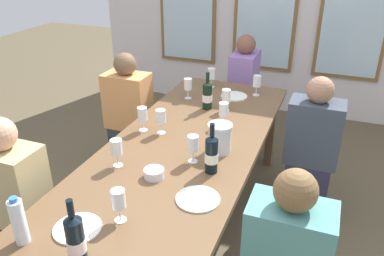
% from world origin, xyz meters
% --- Properties ---
extents(ground_plane, '(12.00, 12.00, 0.00)m').
position_xyz_m(ground_plane, '(0.00, 0.00, 0.00)').
color(ground_plane, brown).
extents(dining_table, '(0.95, 2.64, 0.74)m').
position_xyz_m(dining_table, '(0.00, 0.00, 0.68)').
color(dining_table, brown).
rests_on(dining_table, ground).
extents(white_plate_0, '(0.22, 0.22, 0.01)m').
position_xyz_m(white_plate_0, '(0.08, 0.98, 0.74)').
color(white_plate_0, white).
rests_on(white_plate_0, dining_table).
extents(white_plate_1, '(0.23, 0.23, 0.01)m').
position_xyz_m(white_plate_1, '(0.29, -0.48, 0.74)').
color(white_plate_1, white).
rests_on(white_plate_1, dining_table).
extents(white_plate_2, '(0.23, 0.23, 0.01)m').
position_xyz_m(white_plate_2, '(-0.15, -0.89, 0.74)').
color(white_plate_2, white).
rests_on(white_plate_2, dining_table).
extents(metal_pitcher, '(0.16, 0.16, 0.19)m').
position_xyz_m(metal_pitcher, '(0.25, 0.04, 0.84)').
color(metal_pitcher, silver).
rests_on(metal_pitcher, dining_table).
extents(wine_bottle_0, '(0.08, 0.08, 0.30)m').
position_xyz_m(wine_bottle_0, '(-0.05, 0.66, 0.85)').
color(wine_bottle_0, black).
rests_on(wine_bottle_0, dining_table).
extents(wine_bottle_1, '(0.08, 0.08, 0.31)m').
position_xyz_m(wine_bottle_1, '(0.27, -0.20, 0.86)').
color(wine_bottle_1, black).
rests_on(wine_bottle_1, dining_table).
extents(wine_bottle_2, '(0.08, 0.08, 0.32)m').
position_xyz_m(wine_bottle_2, '(-0.02, -1.07, 0.87)').
color(wine_bottle_2, black).
rests_on(wine_bottle_2, dining_table).
extents(tasting_bowl_0, '(0.12, 0.12, 0.05)m').
position_xyz_m(tasting_bowl_0, '(-0.01, -0.37, 0.77)').
color(tasting_bowl_0, white).
rests_on(tasting_bowl_0, dining_table).
extents(water_bottle, '(0.06, 0.06, 0.24)m').
position_xyz_m(water_bottle, '(-0.33, -1.05, 0.85)').
color(water_bottle, white).
rests_on(water_bottle, dining_table).
extents(wine_glass_0, '(0.07, 0.07, 0.17)m').
position_xyz_m(wine_glass_0, '(0.13, -0.13, 0.86)').
color(wine_glass_0, white).
rests_on(wine_glass_0, dining_table).
extents(wine_glass_1, '(0.07, 0.07, 0.17)m').
position_xyz_m(wine_glass_1, '(-0.34, 0.14, 0.86)').
color(wine_glass_1, white).
rests_on(wine_glass_1, dining_table).
extents(wine_glass_2, '(0.07, 0.07, 0.17)m').
position_xyz_m(wine_glass_2, '(-0.21, 0.14, 0.86)').
color(wine_glass_2, white).
rests_on(wine_glass_2, dining_table).
extents(wine_glass_3, '(0.07, 0.07, 0.17)m').
position_xyz_m(wine_glass_3, '(0.16, 0.42, 0.86)').
color(wine_glass_3, white).
rests_on(wine_glass_3, dining_table).
extents(wine_glass_4, '(0.07, 0.07, 0.17)m').
position_xyz_m(wine_glass_4, '(0.10, 0.67, 0.86)').
color(wine_glass_4, white).
rests_on(wine_glass_4, dining_table).
extents(wine_glass_5, '(0.07, 0.07, 0.17)m').
position_xyz_m(wine_glass_5, '(-0.27, 0.81, 0.86)').
color(wine_glass_5, white).
rests_on(wine_glass_5, dining_table).
extents(wine_glass_6, '(0.07, 0.07, 0.17)m').
position_xyz_m(wine_glass_6, '(-0.17, 1.13, 0.86)').
color(wine_glass_6, white).
rests_on(wine_glass_6, dining_table).
extents(wine_glass_7, '(0.07, 0.07, 0.17)m').
position_xyz_m(wine_glass_7, '(0.00, -0.76, 0.86)').
color(wine_glass_7, white).
rests_on(wine_glass_7, dining_table).
extents(wine_glass_8, '(0.07, 0.07, 0.17)m').
position_xyz_m(wine_glass_8, '(-0.27, -0.34, 0.86)').
color(wine_glass_8, white).
rests_on(wine_glass_8, dining_table).
extents(wine_glass_9, '(0.07, 0.07, 0.17)m').
position_xyz_m(wine_glass_9, '(0.25, 1.08, 0.86)').
color(wine_glass_9, white).
rests_on(wine_glass_9, dining_table).
extents(seated_person_0, '(0.38, 0.24, 1.11)m').
position_xyz_m(seated_person_0, '(-0.78, -0.67, 0.53)').
color(seated_person_0, '#362835').
rests_on(seated_person_0, ground).
extents(seated_person_2, '(0.38, 0.24, 1.11)m').
position_xyz_m(seated_person_2, '(-0.78, 0.68, 0.53)').
color(seated_person_2, '#2B3435').
rests_on(seated_person_2, ground).
extents(seated_person_3, '(0.38, 0.24, 1.11)m').
position_xyz_m(seated_person_3, '(0.78, 0.64, 0.53)').
color(seated_person_3, '#2B2B42').
rests_on(seated_person_3, ground).
extents(seated_person_4, '(0.24, 0.38, 1.11)m').
position_xyz_m(seated_person_4, '(0.00, 1.67, 0.53)').
color(seated_person_4, '#24302E').
rests_on(seated_person_4, ground).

